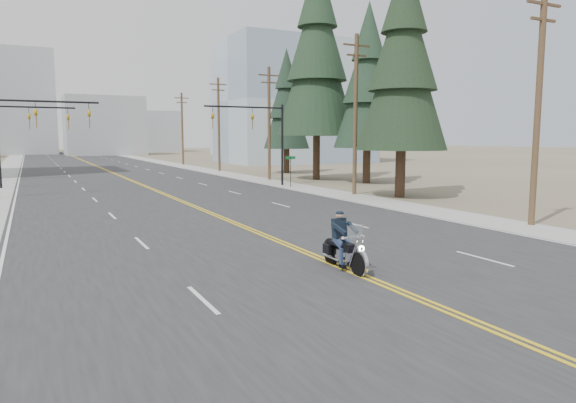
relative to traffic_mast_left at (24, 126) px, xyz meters
The scene contains 23 objects.
ground_plane 33.60m from the traffic_mast_left, 74.33° to the right, with size 400.00×400.00×0.00m, color #776D56.
road 39.36m from the traffic_mast_left, 76.71° to the left, with size 20.00×200.00×0.01m, color #303033.
sidewalk_left 38.40m from the traffic_mast_left, 93.80° to the left, with size 3.00×200.00×0.01m, color #A5A5A0.
sidewalk_right 43.45m from the traffic_mast_left, 61.68° to the left, with size 3.00×200.00×0.01m, color #A5A5A0.
traffic_mast_left is the anchor object (origin of this frame).
traffic_mast_right 17.95m from the traffic_mast_left, ahead, with size 7.10×0.26×7.00m.
traffic_mast_far 8.01m from the traffic_mast_left, 92.40° to the left, with size 6.10×0.26×7.00m.
street_sign 20.12m from the traffic_mast_left, ahead, with size 0.90×0.06×2.62m.
utility_pole_a 32.22m from the traffic_mast_left, 48.18° to the right, with size 2.20×0.30×11.00m.
utility_pole_b 23.31m from the traffic_mast_left, 22.74° to the right, with size 2.20×0.30×11.50m.
utility_pole_c 22.31m from the traffic_mast_left, 15.61° to the left, with size 2.20×0.30×11.00m.
utility_pole_d 30.06m from the traffic_mast_left, 44.36° to the left, with size 2.20×0.30×11.50m.
utility_pole_e 43.66m from the traffic_mast_left, 60.53° to the left, with size 2.20×0.30×11.00m.
glass_building 56.11m from the traffic_mast_left, 42.84° to the left, with size 24.00×16.00×20.00m, color #9EB5CC.
haze_bldg_b 94.56m from the traffic_mast_left, 79.66° to the left, with size 18.00×14.00×14.00m, color #ADB2B7.
haze_bldg_c 92.19m from the traffic_mast_left, 57.88° to the left, with size 16.00×12.00×18.00m, color #B7BCC6.
haze_bldg_d 108.34m from the traffic_mast_left, 91.60° to the left, with size 20.00×15.00×26.00m, color #ADB2B7.
haze_bldg_e 122.80m from the traffic_mast_left, 73.94° to the left, with size 14.00×14.00×12.00m, color #B7BCC6.
motorcyclist 28.75m from the traffic_mast_left, 71.76° to the right, with size 1.02×2.37×1.85m, color black, non-canonical shape.
conifer_near 26.62m from the traffic_mast_left, 26.80° to the right, with size 6.25×6.25×16.55m.
conifer_mid 28.34m from the traffic_mast_left, ahead, with size 6.11×6.11×16.29m.
conifer_tall 27.28m from the traffic_mast_left, ahead, with size 7.84×7.84×21.79m.
conifer_far 31.13m from the traffic_mast_left, 27.31° to the left, with size 5.41×5.41×14.49m.
Camera 1 is at (-8.78, -8.37, 4.15)m, focal length 32.00 mm.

